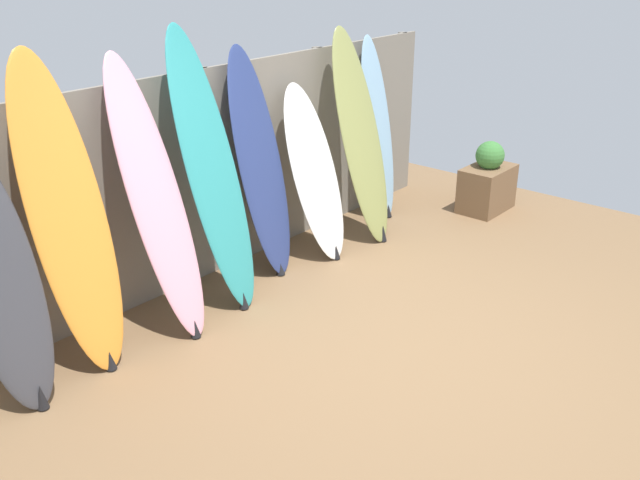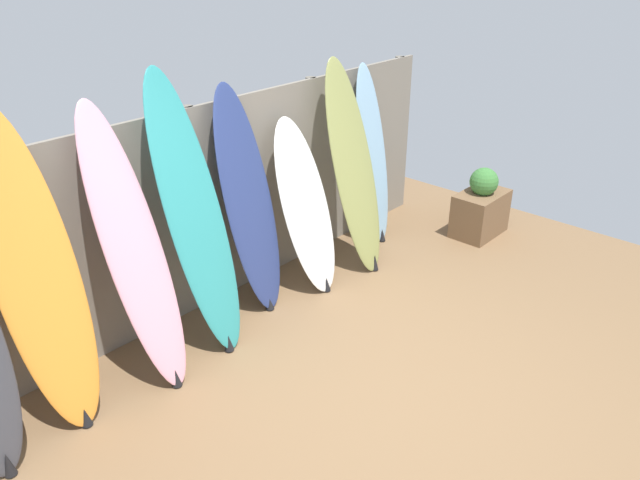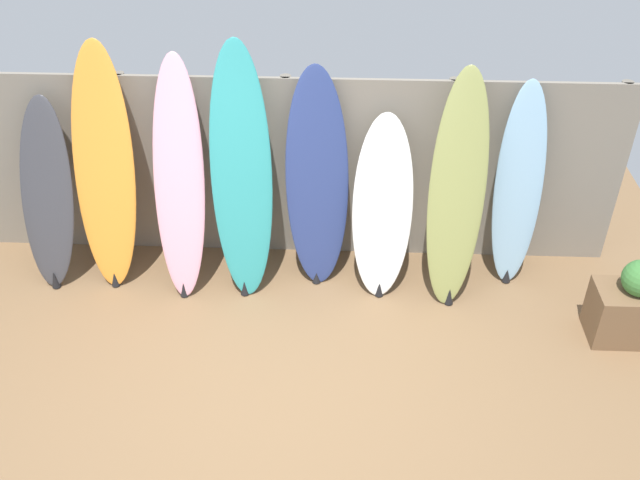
# 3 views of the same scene
# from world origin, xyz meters

# --- Properties ---
(ground) EXTENTS (7.68, 7.68, 0.00)m
(ground) POSITION_xyz_m (0.00, 0.00, 0.00)
(ground) COLOR brown
(fence_back) EXTENTS (6.08, 0.11, 1.80)m
(fence_back) POSITION_xyz_m (-0.00, 2.01, 0.90)
(fence_back) COLOR gray
(fence_back) RESTS_ON ground
(surfboard_charcoal_0) EXTENTS (0.54, 0.68, 1.69)m
(surfboard_charcoal_0) POSITION_xyz_m (-2.11, 1.58, 0.83)
(surfboard_charcoal_0) COLOR #38383D
(surfboard_charcoal_0) RESTS_ON ground
(surfboard_orange_1) EXTENTS (0.55, 0.66, 2.16)m
(surfboard_orange_1) POSITION_xyz_m (-1.57, 1.63, 1.07)
(surfboard_orange_1) COLOR orange
(surfboard_orange_1) RESTS_ON ground
(surfboard_pink_2) EXTENTS (0.46, 0.80, 2.06)m
(surfboard_pink_2) POSITION_xyz_m (-0.91, 1.56, 1.02)
(surfboard_pink_2) COLOR pink
(surfboard_pink_2) RESTS_ON ground
(surfboard_teal_3) EXTENTS (0.60, 0.73, 2.21)m
(surfboard_teal_3) POSITION_xyz_m (-0.36, 1.56, 1.09)
(surfboard_teal_3) COLOR teal
(surfboard_teal_3) RESTS_ON ground
(surfboard_navy_4) EXTENTS (0.62, 0.56, 1.98)m
(surfboard_navy_4) POSITION_xyz_m (0.28, 1.69, 0.98)
(surfboard_navy_4) COLOR navy
(surfboard_navy_4) RESTS_ON ground
(surfboard_white_5) EXTENTS (0.56, 0.64, 1.58)m
(surfboard_white_5) POSITION_xyz_m (0.86, 1.57, 0.78)
(surfboard_white_5) COLOR white
(surfboard_white_5) RESTS_ON ground
(surfboard_olive_6) EXTENTS (0.56, 0.77, 2.02)m
(surfboard_olive_6) POSITION_xyz_m (1.48, 1.53, 1.00)
(surfboard_olive_6) COLOR olive
(surfboard_olive_6) RESTS_ON ground
(surfboard_skyblue_7) EXTENTS (0.43, 0.41, 1.87)m
(surfboard_skyblue_7) POSITION_xyz_m (2.05, 1.73, 0.92)
(surfboard_skyblue_7) COLOR #8CB7D6
(surfboard_skyblue_7) RESTS_ON ground
(planter_box) EXTENTS (0.63, 0.40, 0.77)m
(planter_box) POSITION_xyz_m (2.93, 0.88, 0.31)
(planter_box) COLOR brown
(planter_box) RESTS_ON ground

